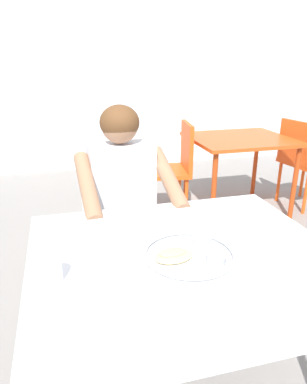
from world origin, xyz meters
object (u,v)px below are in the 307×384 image
(diner_foreground, at_px, (126,199))
(chair_red_right, at_px, (303,157))
(table_foreground, at_px, (185,273))
(drinking_cup, at_px, (50,269))
(table_background_red, at_px, (239,147))
(chair_red_left, at_px, (175,164))
(thali_tray, at_px, (190,254))
(chair_foreground, at_px, (119,219))

(diner_foreground, xyz_separation_m, chair_red_right, (1.95, 1.13, -0.20))
(table_foreground, height_order, drinking_cup, drinking_cup)
(diner_foreground, xyz_separation_m, table_background_red, (1.30, 1.20, -0.07))
(drinking_cup, bearing_deg, chair_red_right, 38.98)
(table_foreground, bearing_deg, chair_red_left, 72.90)
(thali_tray, bearing_deg, chair_red_right, 44.87)
(table_background_red, bearing_deg, chair_red_left, 177.10)
(chair_foreground, height_order, diner_foreground, diner_foreground)
(thali_tray, distance_m, chair_red_right, 2.63)
(thali_tray, relative_size, chair_red_left, 0.36)
(table_foreground, relative_size, diner_foreground, 0.91)
(chair_foreground, relative_size, chair_red_left, 0.98)
(chair_red_right, bearing_deg, chair_foreground, -155.08)
(thali_tray, xyz_separation_m, diner_foreground, (-0.09, 0.71, -0.06))
(chair_foreground, relative_size, diner_foreground, 0.72)
(drinking_cup, distance_m, diner_foreground, 0.84)
(table_background_red, distance_m, chair_red_right, 0.67)
(drinking_cup, distance_m, chair_foreground, 1.08)
(table_background_red, relative_size, chair_red_right, 1.05)
(drinking_cup, relative_size, table_background_red, 0.10)
(diner_foreground, height_order, table_background_red, diner_foreground)
(chair_foreground, distance_m, chair_red_left, 1.21)
(drinking_cup, bearing_deg, diner_foreground, 63.49)
(thali_tray, relative_size, table_background_red, 0.35)
(thali_tray, height_order, chair_red_right, chair_red_right)
(thali_tray, height_order, diner_foreground, diner_foreground)
(table_foreground, xyz_separation_m, table_background_red, (1.21, 1.89, -0.05))
(drinking_cup, relative_size, diner_foreground, 0.08)
(table_foreground, bearing_deg, diner_foreground, 96.96)
(table_foreground, height_order, diner_foreground, diner_foreground)
(diner_foreground, relative_size, chair_red_right, 1.38)
(drinking_cup, xyz_separation_m, chair_red_left, (1.05, 1.97, -0.30))
(chair_foreground, height_order, chair_red_left, chair_red_left)
(table_foreground, relative_size, thali_tray, 3.39)
(chair_foreground, relative_size, table_background_red, 0.95)
(table_foreground, distance_m, drinking_cup, 0.47)
(drinking_cup, height_order, chair_foreground, chair_foreground)
(drinking_cup, relative_size, chair_foreground, 0.11)
(table_background_red, bearing_deg, thali_tray, -122.19)
(thali_tray, height_order, chair_foreground, chair_foreground)
(thali_tray, xyz_separation_m, chair_red_left, (0.58, 1.94, -0.26))
(drinking_cup, bearing_deg, chair_foreground, 69.42)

